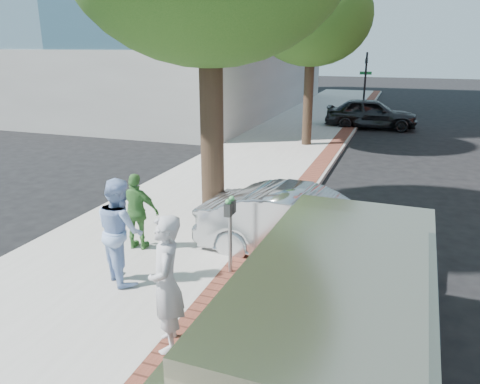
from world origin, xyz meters
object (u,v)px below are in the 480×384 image
at_px(person_officer, 120,230).
at_px(bg_car, 371,113).
at_px(parking_meter, 230,219).
at_px(person_gray, 166,284).
at_px(van, 336,321).
at_px(person_green, 137,212).
at_px(sedan_silver, 307,227).

xyz_separation_m(person_officer, bg_car, (2.83, 18.88, -0.31)).
distance_m(parking_meter, person_officer, 1.96).
bearing_deg(parking_meter, person_gray, -90.57).
bearing_deg(person_officer, bg_car, -61.59).
relative_size(parking_meter, van, 0.27).
xyz_separation_m(person_officer, van, (4.01, -1.58, -0.01)).
xyz_separation_m(person_officer, person_green, (-0.45, 1.28, -0.15)).
relative_size(parking_meter, person_gray, 0.75).
xyz_separation_m(person_green, sedan_silver, (3.35, 0.89, -0.22)).
xyz_separation_m(parking_meter, sedan_silver, (1.16, 1.27, -0.47)).
bearing_deg(van, person_gray, 179.64).
height_order(person_gray, person_green, person_gray).
relative_size(parking_meter, person_officer, 0.78).
bearing_deg(person_gray, parking_meter, 153.12).
bearing_deg(sedan_silver, person_officer, 131.59).
bearing_deg(person_green, parking_meter, 163.87).
height_order(sedan_silver, bg_car, bg_car).
relative_size(bg_car, van, 0.85).
bearing_deg(person_officer, person_gray, 175.66).
xyz_separation_m(person_gray, person_officer, (-1.71, 1.50, -0.03)).
relative_size(person_gray, van, 0.36).
relative_size(person_gray, person_officer, 1.03).
bearing_deg(parking_meter, person_green, 170.08).
height_order(parking_meter, person_gray, person_gray).
bearing_deg(van, parking_meter, 134.12).
bearing_deg(person_green, person_gray, 121.65).
bearing_deg(person_green, van, 141.14).
bearing_deg(bg_car, person_gray, 171.76).
relative_size(person_officer, sedan_silver, 0.43).
height_order(person_officer, sedan_silver, person_officer).
height_order(person_gray, bg_car, person_gray).
bearing_deg(person_officer, sedan_silver, -106.24).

